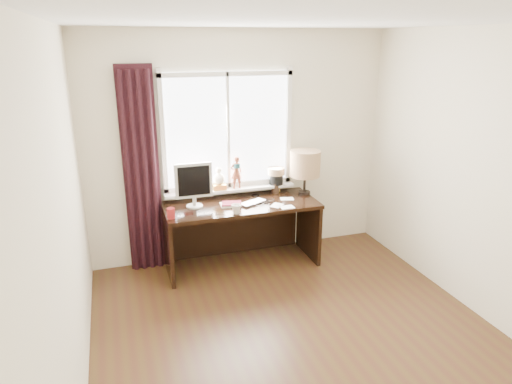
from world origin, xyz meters
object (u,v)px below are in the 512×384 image
object	(u,v)px
mug	(236,209)
monitor	(194,182)
red_cup	(171,213)
table_lamp	(305,164)
desk	(239,221)
laptop	(253,203)

from	to	relation	value
mug	monitor	bearing A→B (deg)	138.84
red_cup	monitor	xyz separation A→B (m)	(0.29, 0.26, 0.22)
mug	table_lamp	distance (m)	1.05
desk	monitor	world-z (taller)	monitor
mug	desk	distance (m)	0.49
laptop	table_lamp	bearing A→B (deg)	-14.38
mug	monitor	size ratio (longest dim) A/B	0.21
red_cup	mug	bearing A→B (deg)	-6.31
mug	desk	xyz separation A→B (m)	(0.13, 0.37, -0.30)
mug	red_cup	size ratio (longest dim) A/B	0.97
mug	monitor	distance (m)	0.55
table_lamp	laptop	bearing A→B (deg)	-168.64
table_lamp	desk	bearing A→B (deg)	179.89
desk	table_lamp	world-z (taller)	table_lamp
mug	table_lamp	bearing A→B (deg)	21.69
red_cup	monitor	bearing A→B (deg)	41.55
red_cup	table_lamp	size ratio (longest dim) A/B	0.21
monitor	table_lamp	world-z (taller)	table_lamp
laptop	desk	xyz separation A→B (m)	(-0.12, 0.14, -0.26)
laptop	desk	world-z (taller)	laptop
laptop	monitor	bearing A→B (deg)	145.70
laptop	table_lamp	distance (m)	0.78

